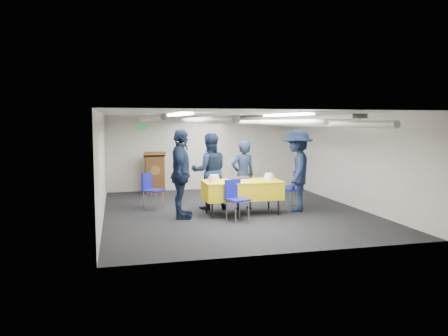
{
  "coord_description": "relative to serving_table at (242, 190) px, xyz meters",
  "views": [
    {
      "loc": [
        -2.68,
        -9.88,
        2.1
      ],
      "look_at": [
        -0.29,
        -0.2,
        1.05
      ],
      "focal_mm": 35.0,
      "sensor_mm": 36.0,
      "label": 1
    }
  ],
  "objects": [
    {
      "name": "ground",
      "position": [
        -0.09,
        0.39,
        -0.56
      ],
      "size": [
        7.0,
        7.0,
        0.0
      ],
      "primitive_type": "plane",
      "color": "black",
      "rests_on": "ground"
    },
    {
      "name": "room_shell",
      "position": [
        0.01,
        0.8,
        1.25
      ],
      "size": [
        6.0,
        7.0,
        2.3
      ],
      "color": "beige",
      "rests_on": "ground"
    },
    {
      "name": "serving_table",
      "position": [
        0.0,
        0.0,
        0.0
      ],
      "size": [
        1.78,
        0.89,
        0.77
      ],
      "color": "black",
      "rests_on": "ground"
    },
    {
      "name": "sheet_cake",
      "position": [
        -0.08,
        0.01,
        0.25
      ],
      "size": [
        0.5,
        0.39,
        0.09
      ],
      "color": "white",
      "rests_on": "serving_table"
    },
    {
      "name": "plate_stack_left",
      "position": [
        -0.67,
        -0.05,
        0.28
      ],
      "size": [
        0.24,
        0.24,
        0.16
      ],
      "color": "white",
      "rests_on": "serving_table"
    },
    {
      "name": "plate_stack_right",
      "position": [
        0.63,
        -0.05,
        0.28
      ],
      "size": [
        0.22,
        0.22,
        0.16
      ],
      "color": "white",
      "rests_on": "serving_table"
    },
    {
      "name": "podium",
      "position": [
        -1.69,
        3.44,
        0.05
      ],
      "size": [
        0.62,
        0.53,
        1.25
      ],
      "color": "brown",
      "rests_on": "ground"
    },
    {
      "name": "chair_near",
      "position": [
        -0.31,
        -0.55,
        -0.03
      ],
      "size": [
        0.53,
        0.53,
        0.87
      ],
      "color": "gray",
      "rests_on": "ground"
    },
    {
      "name": "chair_right",
      "position": [
        1.54,
        0.56,
        -0.03
      ],
      "size": [
        0.49,
        0.49,
        0.87
      ],
      "color": "gray",
      "rests_on": "ground"
    },
    {
      "name": "chair_left",
      "position": [
        -1.99,
        1.13,
        -0.03
      ],
      "size": [
        0.59,
        0.59,
        0.87
      ],
      "color": "gray",
      "rests_on": "ground"
    },
    {
      "name": "sailor_a",
      "position": [
        0.17,
        0.49,
        0.27
      ],
      "size": [
        0.67,
        0.5,
        1.66
      ],
      "primitive_type": "imported",
      "rotation": [
        0.0,
        0.0,
        3.32
      ],
      "color": "black",
      "rests_on": "ground"
    },
    {
      "name": "sailor_b",
      "position": [
        -0.59,
        0.77,
        0.36
      ],
      "size": [
        0.93,
        0.74,
        1.84
      ],
      "primitive_type": "imported",
      "rotation": [
        0.0,
        0.0,
        3.09
      ],
      "color": "black",
      "rests_on": "ground"
    },
    {
      "name": "sailor_c",
      "position": [
        -1.42,
        -0.11,
        0.42
      ],
      "size": [
        0.71,
        1.22,
        1.95
      ],
      "primitive_type": "imported",
      "rotation": [
        0.0,
        0.0,
        1.36
      ],
      "color": "black",
      "rests_on": "ground"
    },
    {
      "name": "sailor_d",
      "position": [
        1.35,
        0.02,
        0.41
      ],
      "size": [
        1.2,
        1.44,
        1.93
      ],
      "primitive_type": "imported",
      "rotation": [
        0.0,
        0.0,
        -2.04
      ],
      "color": "black",
      "rests_on": "ground"
    }
  ]
}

